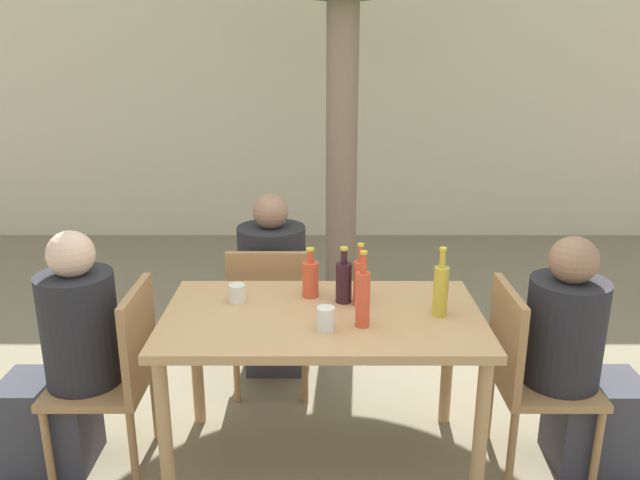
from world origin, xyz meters
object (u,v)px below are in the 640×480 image
person_seated_0 (63,366)px  soda_bottle_2 (361,297)px  person_seated_2 (272,294)px  patio_chair_0 (115,369)px  drinking_glass_0 (235,293)px  oil_cruet_1 (438,289)px  dining_table_front (320,332)px  patio_chair_2 (269,312)px  person_seated_1 (577,367)px  patio_chair_1 (525,368)px  soda_bottle_3 (358,281)px  soda_bottle_0 (308,278)px  drinking_glass_1 (324,319)px  wine_bottle_4 (342,281)px

person_seated_0 → soda_bottle_2: person_seated_0 is taller
person_seated_0 → person_seated_2: 1.25m
patio_chair_0 → drinking_glass_0: patio_chair_0 is taller
oil_cruet_1 → dining_table_front: bearing=178.1°
patio_chair_2 → person_seated_1: 1.60m
patio_chair_1 → soda_bottle_3: bearing=82.5°
person_seated_0 → soda_bottle_3: (1.35, 0.10, 0.38)m
dining_table_front → patio_chair_0: size_ratio=1.60×
person_seated_0 → soda_bottle_3: size_ratio=3.92×
person_seated_0 → drinking_glass_0: size_ratio=13.48×
patio_chair_1 → oil_cruet_1: size_ratio=2.83×
soda_bottle_2 → oil_cruet_1: bearing=17.6°
person_seated_0 → soda_bottle_0: (1.12, 0.20, 0.35)m
patio_chair_2 → soda_bottle_2: bearing=120.7°
patio_chair_2 → oil_cruet_1: bearing=140.9°
drinking_glass_1 → oil_cruet_1: bearing=16.7°
oil_cruet_1 → soda_bottle_3: size_ratio=1.07×
patio_chair_0 → soda_bottle_2: soda_bottle_2 is taller
soda_bottle_0 → person_seated_2: bearing=109.0°
dining_table_front → patio_chair_1: bearing=0.0°
person_seated_1 → soda_bottle_0: 1.30m
patio_chair_1 → wine_bottle_4: (-0.84, 0.14, 0.38)m
person_seated_0 → person_seated_2: (0.89, 0.87, -0.00)m
patio_chair_2 → soda_bottle_0: bearing=117.8°
soda_bottle_0 → oil_cruet_1: size_ratio=0.77×
dining_table_front → person_seated_1: 1.19m
patio_chair_2 → wine_bottle_4: (0.38, -0.50, 0.38)m
patio_chair_2 → soda_bottle_0: soda_bottle_0 is taller
person_seated_2 → person_seated_1: bearing=149.4°
dining_table_front → soda_bottle_2: bearing=-37.1°
person_seated_0 → soda_bottle_0: bearing=100.2°
dining_table_front → person_seated_1: bearing=-0.0°
patio_chair_2 → soda_bottle_3: bearing=130.6°
soda_bottle_2 → wine_bottle_4: soda_bottle_2 is taller
patio_chair_1 → person_seated_2: person_seated_2 is taller
person_seated_2 → drinking_glass_0: size_ratio=13.26×
patio_chair_0 → patio_chair_2: (0.66, 0.64, 0.00)m
person_seated_0 → person_seated_2: bearing=134.1°
soda_bottle_2 → drinking_glass_1: soda_bottle_2 is taller
patio_chair_2 → person_seated_0: (-0.89, -0.64, 0.02)m
patio_chair_1 → person_seated_1: bearing=-90.0°
patio_chair_0 → soda_bottle_3: 1.19m
dining_table_front → soda_bottle_3: bearing=30.4°
drinking_glass_1 → person_seated_1: bearing=8.2°
person_seated_1 → oil_cruet_1: size_ratio=3.60×
soda_bottle_2 → soda_bottle_0: bearing=124.3°
dining_table_front → wine_bottle_4: bearing=53.8°
patio_chair_2 → wine_bottle_4: wine_bottle_4 is taller
patio_chair_2 → soda_bottle_2: (0.45, -0.76, 0.41)m
oil_cruet_1 → drinking_glass_0: (-0.91, 0.15, -0.08)m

